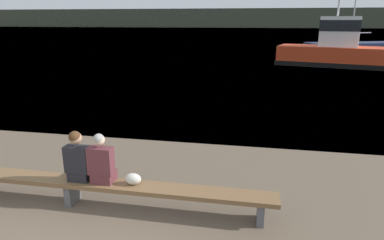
{
  "coord_description": "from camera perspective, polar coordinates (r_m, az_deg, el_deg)",
  "views": [
    {
      "loc": [
        2.59,
        -2.93,
        3.28
      ],
      "look_at": [
        1.04,
        5.23,
        0.82
      ],
      "focal_mm": 32.0,
      "sensor_mm": 36.0,
      "label": 1
    }
  ],
  "objects": [
    {
      "name": "tugboat_red",
      "position": [
        27.27,
        22.51,
        10.66
      ],
      "size": [
        8.09,
        4.8,
        6.09
      ],
      "rotation": [
        0.0,
        0.0,
        1.31
      ],
      "color": "red",
      "rests_on": "water_surface"
    },
    {
      "name": "water_surface",
      "position": [
        128.76,
        9.94,
        14.77
      ],
      "size": [
        240.0,
        240.0,
        0.0
      ],
      "primitive_type": "plane",
      "color": "#426B8E",
      "rests_on": "ground"
    },
    {
      "name": "far_shoreline",
      "position": [
        147.85,
        10.18,
        16.38
      ],
      "size": [
        600.0,
        12.0,
        7.38
      ],
      "primitive_type": "cube",
      "color": "#424738",
      "rests_on": "ground"
    },
    {
      "name": "person_left",
      "position": [
        6.44,
        -18.48,
        -6.09
      ],
      "size": [
        0.43,
        0.38,
        0.95
      ],
      "color": "black",
      "rests_on": "bench_main"
    },
    {
      "name": "shopping_bag",
      "position": [
        6.19,
        -9.8,
        -9.66
      ],
      "size": [
        0.29,
        0.2,
        0.2
      ],
      "color": "beige",
      "rests_on": "bench_main"
    },
    {
      "name": "moored_sailboat",
      "position": [
        37.24,
        25.38,
        10.75
      ],
      "size": [
        9.61,
        5.9,
        7.03
      ],
      "rotation": [
        0.0,
        0.0,
        1.94
      ],
      "color": "#1E2847",
      "rests_on": "water_surface"
    },
    {
      "name": "bench_main",
      "position": [
        6.74,
        -19.48,
        -9.9
      ],
      "size": [
        7.43,
        0.44,
        0.47
      ],
      "color": "brown",
      "rests_on": "ground"
    },
    {
      "name": "person_right",
      "position": [
        6.26,
        -14.87,
        -6.74
      ],
      "size": [
        0.43,
        0.36,
        0.93
      ],
      "color": "#56282D",
      "rests_on": "bench_main"
    }
  ]
}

